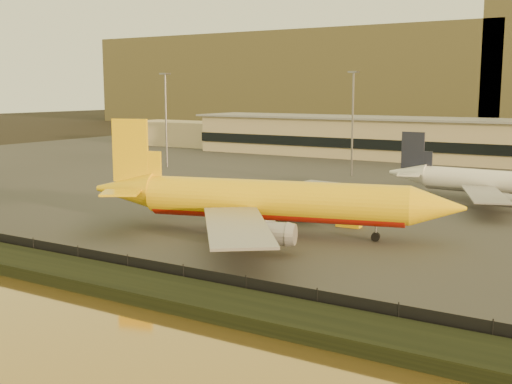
% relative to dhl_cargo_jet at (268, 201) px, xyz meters
% --- Properties ---
extents(ground, '(900.00, 900.00, 0.00)m').
position_rel_dhl_cargo_jet_xyz_m(ground, '(-5.14, -13.34, -5.15)').
color(ground, black).
rests_on(ground, ground).
extents(embankment, '(320.00, 7.00, 1.40)m').
position_rel_dhl_cargo_jet_xyz_m(embankment, '(-5.14, -30.34, -4.45)').
color(embankment, black).
rests_on(embankment, ground).
extents(tarmac, '(320.00, 220.00, 0.20)m').
position_rel_dhl_cargo_jet_xyz_m(tarmac, '(-5.14, 81.66, -5.05)').
color(tarmac, '#2D2D2D').
rests_on(tarmac, ground).
extents(perimeter_fence, '(300.00, 0.05, 2.20)m').
position_rel_dhl_cargo_jet_xyz_m(perimeter_fence, '(-5.14, -26.34, -3.85)').
color(perimeter_fence, black).
rests_on(perimeter_fence, tarmac).
extents(terminal_building, '(202.00, 25.00, 12.60)m').
position_rel_dhl_cargo_jet_xyz_m(terminal_building, '(-19.67, 112.21, 1.09)').
color(terminal_building, tan).
rests_on(terminal_building, tarmac).
extents(apron_light_masts, '(152.20, 12.20, 25.40)m').
position_rel_dhl_cargo_jet_xyz_m(apron_light_masts, '(9.86, 61.66, 10.55)').
color(apron_light_masts, slate).
rests_on(apron_light_masts, tarmac).
extents(distant_hills, '(470.00, 160.00, 70.00)m').
position_rel_dhl_cargo_jet_xyz_m(distant_hills, '(-25.88, 326.66, 26.24)').
color(distant_hills, brown).
rests_on(distant_hills, ground).
extents(dhl_cargo_jet, '(54.79, 52.48, 16.59)m').
position_rel_dhl_cargo_jet_xyz_m(dhl_cargo_jet, '(0.00, 0.00, 0.00)').
color(dhl_cargo_jet, yellow).
rests_on(dhl_cargo_jet, tarmac).
extents(white_narrowbody_jet, '(44.15, 43.11, 12.70)m').
position_rel_dhl_cargo_jet_xyz_m(white_narrowbody_jet, '(24.11, 45.00, -1.16)').
color(white_narrowbody_jet, white).
rests_on(white_narrowbody_jet, tarmac).
extents(gse_vehicle_yellow, '(3.86, 1.91, 1.70)m').
position_rel_dhl_cargo_jet_xyz_m(gse_vehicle_yellow, '(8.13, 10.95, -4.11)').
color(gse_vehicle_yellow, yellow).
rests_on(gse_vehicle_yellow, tarmac).
extents(gse_vehicle_white, '(4.29, 3.16, 1.76)m').
position_rel_dhl_cargo_jet_xyz_m(gse_vehicle_white, '(-31.59, 25.56, -4.07)').
color(gse_vehicle_white, white).
rests_on(gse_vehicle_white, tarmac).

